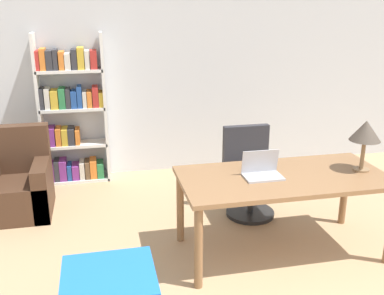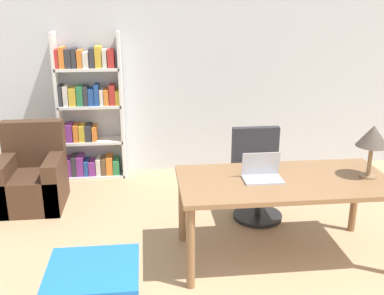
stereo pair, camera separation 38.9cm
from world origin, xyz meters
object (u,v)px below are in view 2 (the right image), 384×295
at_px(side_table_blue, 93,277).
at_px(bookshelf, 89,112).
at_px(desk, 284,188).
at_px(armchair, 33,180).
at_px(office_chair, 258,177).
at_px(table_lamp, 373,137).
at_px(laptop, 262,174).

xyz_separation_m(side_table_blue, bookshelf, (-0.32, 3.00, 0.43)).
bearing_deg(bookshelf, desk, -49.12).
relative_size(desk, armchair, 1.98).
bearing_deg(desk, office_chair, 91.06).
relative_size(desk, table_lamp, 3.96).
height_order(side_table_blue, armchair, armchair).
xyz_separation_m(side_table_blue, armchair, (-0.89, 2.18, -0.13)).
height_order(laptop, armchair, laptop).
height_order(laptop, bookshelf, bookshelf).
height_order(desk, armchair, armchair).
xyz_separation_m(desk, bookshelf, (-1.89, 2.18, 0.20)).
height_order(table_lamp, office_chair, table_lamp).
distance_m(desk, laptop, 0.24).
distance_m(laptop, table_lamp, 0.99).
height_order(desk, bookshelf, bookshelf).
bearing_deg(office_chair, bookshelf, 144.26).
bearing_deg(armchair, desk, -28.98).
xyz_separation_m(armchair, bookshelf, (0.57, 0.82, 0.57)).
bearing_deg(side_table_blue, table_lamp, 18.90).
bearing_deg(laptop, table_lamp, -2.58).
distance_m(table_lamp, office_chair, 1.32).
xyz_separation_m(table_lamp, side_table_blue, (-2.31, -0.79, -0.68)).
bearing_deg(office_chair, armchair, 167.79).
height_order(table_lamp, side_table_blue, table_lamp).
bearing_deg(laptop, side_table_blue, -148.72).
relative_size(table_lamp, office_chair, 0.49).
relative_size(laptop, armchair, 0.36).
distance_m(desk, side_table_blue, 1.78).
bearing_deg(desk, table_lamp, -1.77).
xyz_separation_m(office_chair, bookshelf, (-1.87, 1.35, 0.42)).
bearing_deg(bookshelf, laptop, -51.99).
height_order(table_lamp, bookshelf, bookshelf).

